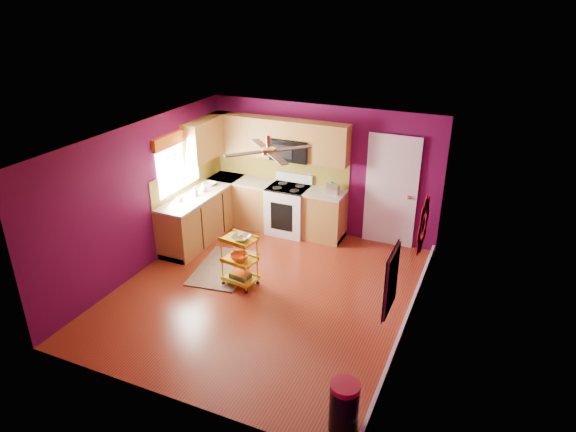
% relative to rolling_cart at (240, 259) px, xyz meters
% --- Properties ---
extents(ground, '(5.00, 5.00, 0.00)m').
position_rel_rolling_cart_xyz_m(ground, '(0.47, -0.05, -0.48)').
color(ground, maroon).
rests_on(ground, ground).
extents(room_envelope, '(4.54, 5.04, 2.52)m').
position_rel_rolling_cart_xyz_m(room_envelope, '(0.49, -0.05, 1.15)').
color(room_envelope, '#530939').
rests_on(room_envelope, ground).
extents(lower_cabinets, '(2.81, 2.31, 0.94)m').
position_rel_rolling_cart_xyz_m(lower_cabinets, '(-0.88, 1.77, -0.05)').
color(lower_cabinets, olive).
rests_on(lower_cabinets, ground).
extents(electric_range, '(0.76, 0.66, 1.13)m').
position_rel_rolling_cart_xyz_m(electric_range, '(-0.08, 2.12, 0.00)').
color(electric_range, white).
rests_on(electric_range, ground).
extents(upper_cabinetry, '(2.80, 2.30, 1.26)m').
position_rel_rolling_cart_xyz_m(upper_cabinetry, '(-0.77, 2.12, 1.32)').
color(upper_cabinetry, olive).
rests_on(upper_cabinetry, ground).
extents(left_window, '(0.08, 1.35, 1.08)m').
position_rel_rolling_cart_xyz_m(left_window, '(-1.75, 1.00, 1.26)').
color(left_window, white).
rests_on(left_window, ground).
extents(panel_door, '(0.95, 0.11, 2.15)m').
position_rel_rolling_cart_xyz_m(panel_door, '(1.82, 2.42, 0.54)').
color(panel_door, white).
rests_on(panel_door, ground).
extents(right_wall_art, '(0.04, 2.74, 1.04)m').
position_rel_rolling_cart_xyz_m(right_wall_art, '(2.70, -0.39, 0.96)').
color(right_wall_art, black).
rests_on(right_wall_art, ground).
extents(ceiling_fan, '(1.01, 1.01, 0.26)m').
position_rel_rolling_cart_xyz_m(ceiling_fan, '(0.47, 0.15, 1.81)').
color(ceiling_fan, '#BF8C3F').
rests_on(ceiling_fan, ground).
extents(shag_rug, '(1.05, 1.50, 0.02)m').
position_rel_rolling_cart_xyz_m(shag_rug, '(-0.53, 0.33, -0.47)').
color(shag_rug, '#312010').
rests_on(shag_rug, ground).
extents(rolling_cart, '(0.57, 0.45, 0.93)m').
position_rel_rolling_cart_xyz_m(rolling_cart, '(0.00, 0.00, 0.00)').
color(rolling_cart, yellow).
rests_on(rolling_cart, ground).
extents(trash_can, '(0.37, 0.38, 0.63)m').
position_rel_rolling_cart_xyz_m(trash_can, '(2.45, -2.17, -0.17)').
color(trash_can, black).
rests_on(trash_can, ground).
extents(teal_kettle, '(0.18, 0.18, 0.21)m').
position_rel_rolling_cart_xyz_m(teal_kettle, '(0.74, 2.22, 0.54)').
color(teal_kettle, teal).
rests_on(teal_kettle, lower_cabinets).
extents(toaster, '(0.22, 0.15, 0.18)m').
position_rel_rolling_cart_xyz_m(toaster, '(0.81, 2.13, 0.55)').
color(toaster, beige).
rests_on(toaster, lower_cabinets).
extents(soap_bottle_a, '(0.08, 0.08, 0.18)m').
position_rel_rolling_cart_xyz_m(soap_bottle_a, '(-1.47, 1.01, 0.55)').
color(soap_bottle_a, '#EA3F72').
rests_on(soap_bottle_a, lower_cabinets).
extents(soap_bottle_b, '(0.14, 0.14, 0.18)m').
position_rel_rolling_cart_xyz_m(soap_bottle_b, '(-1.45, 1.28, 0.55)').
color(soap_bottle_b, white).
rests_on(soap_bottle_b, lower_cabinets).
extents(counter_dish, '(0.24, 0.24, 0.06)m').
position_rel_rolling_cart_xyz_m(counter_dish, '(-1.51, 1.60, 0.49)').
color(counter_dish, white).
rests_on(counter_dish, lower_cabinets).
extents(counter_cup, '(0.12, 0.12, 0.09)m').
position_rel_rolling_cart_xyz_m(counter_cup, '(-1.57, 0.70, 0.51)').
color(counter_cup, white).
rests_on(counter_cup, lower_cabinets).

